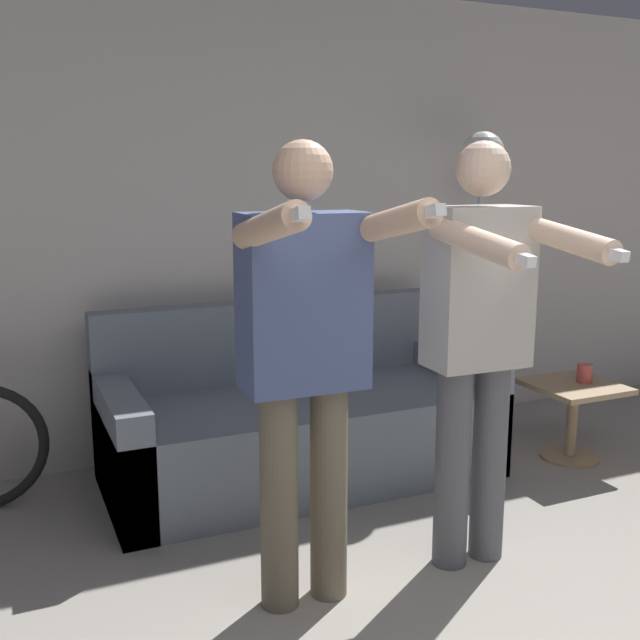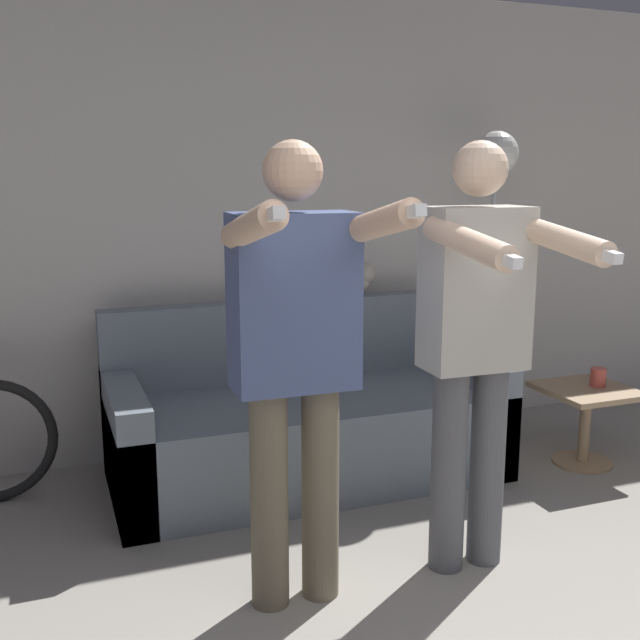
{
  "view_description": "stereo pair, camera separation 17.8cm",
  "coord_description": "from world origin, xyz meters",
  "px_view_note": "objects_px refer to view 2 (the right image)",
  "views": [
    {
      "loc": [
        -1.39,
        -0.91,
        1.59
      ],
      "look_at": [
        -0.1,
        2.0,
        0.96
      ],
      "focal_mm": 42.0,
      "sensor_mm": 36.0,
      "label": 1
    },
    {
      "loc": [
        -1.23,
        -0.98,
        1.59
      ],
      "look_at": [
        -0.1,
        2.0,
        0.96
      ],
      "focal_mm": 42.0,
      "sensor_mm": 36.0,
      "label": 2
    }
  ],
  "objects_px": {
    "cat": "(344,282)",
    "side_table": "(586,409)",
    "person_left": "(296,346)",
    "person_right": "(476,334)",
    "cup": "(598,377)",
    "floor_lamp": "(494,196)",
    "couch": "(305,422)"
  },
  "relations": [
    {
      "from": "person_right",
      "to": "cup",
      "type": "xyz_separation_m",
      "value": [
        1.25,
        0.73,
        -0.49
      ]
    },
    {
      "from": "cat",
      "to": "person_left",
      "type": "bearing_deg",
      "value": -118.34
    },
    {
      "from": "person_left",
      "to": "person_right",
      "type": "relative_size",
      "value": 1.0
    },
    {
      "from": "side_table",
      "to": "person_right",
      "type": "bearing_deg",
      "value": -148.52
    },
    {
      "from": "couch",
      "to": "floor_lamp",
      "type": "height_order",
      "value": "floor_lamp"
    },
    {
      "from": "couch",
      "to": "cup",
      "type": "xyz_separation_m",
      "value": [
        1.56,
        -0.4,
        0.2
      ]
    },
    {
      "from": "person_left",
      "to": "side_table",
      "type": "distance_m",
      "value": 2.16
    },
    {
      "from": "cat",
      "to": "side_table",
      "type": "xyz_separation_m",
      "value": [
        1.13,
        -0.73,
        -0.66
      ]
    },
    {
      "from": "cat",
      "to": "side_table",
      "type": "distance_m",
      "value": 1.5
    },
    {
      "from": "person_right",
      "to": "floor_lamp",
      "type": "xyz_separation_m",
      "value": [
        0.91,
        1.28,
        0.48
      ]
    },
    {
      "from": "person_right",
      "to": "side_table",
      "type": "height_order",
      "value": "person_right"
    },
    {
      "from": "cat",
      "to": "floor_lamp",
      "type": "relative_size",
      "value": 0.28
    },
    {
      "from": "person_right",
      "to": "cup",
      "type": "distance_m",
      "value": 1.53
    },
    {
      "from": "couch",
      "to": "person_left",
      "type": "distance_m",
      "value": 1.39
    },
    {
      "from": "couch",
      "to": "side_table",
      "type": "distance_m",
      "value": 1.54
    },
    {
      "from": "floor_lamp",
      "to": "side_table",
      "type": "height_order",
      "value": "floor_lamp"
    },
    {
      "from": "person_right",
      "to": "cat",
      "type": "height_order",
      "value": "person_right"
    },
    {
      "from": "person_right",
      "to": "floor_lamp",
      "type": "distance_m",
      "value": 1.64
    },
    {
      "from": "couch",
      "to": "side_table",
      "type": "height_order",
      "value": "couch"
    },
    {
      "from": "couch",
      "to": "floor_lamp",
      "type": "distance_m",
      "value": 1.68
    },
    {
      "from": "person_right",
      "to": "couch",
      "type": "bearing_deg",
      "value": 106.8
    },
    {
      "from": "cup",
      "to": "person_right",
      "type": "bearing_deg",
      "value": -149.92
    },
    {
      "from": "side_table",
      "to": "cup",
      "type": "height_order",
      "value": "cup"
    },
    {
      "from": "side_table",
      "to": "person_left",
      "type": "bearing_deg",
      "value": -159.35
    },
    {
      "from": "cat",
      "to": "cup",
      "type": "height_order",
      "value": "cat"
    },
    {
      "from": "couch",
      "to": "person_left",
      "type": "bearing_deg",
      "value": -111.06
    },
    {
      "from": "floor_lamp",
      "to": "side_table",
      "type": "bearing_deg",
      "value": -63.49
    },
    {
      "from": "side_table",
      "to": "cup",
      "type": "xyz_separation_m",
      "value": [
        0.07,
        0.0,
        0.17
      ]
    },
    {
      "from": "couch",
      "to": "cat",
      "type": "height_order",
      "value": "cat"
    },
    {
      "from": "person_left",
      "to": "side_table",
      "type": "height_order",
      "value": "person_left"
    },
    {
      "from": "cat",
      "to": "floor_lamp",
      "type": "distance_m",
      "value": 1.0
    },
    {
      "from": "cat",
      "to": "side_table",
      "type": "relative_size",
      "value": 1.08
    }
  ]
}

